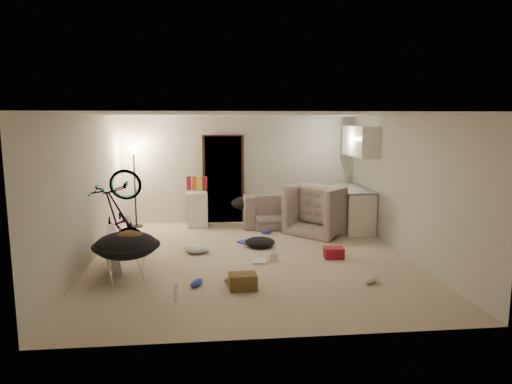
{
  "coord_description": "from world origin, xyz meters",
  "views": [
    {
      "loc": [
        -0.72,
        -7.72,
        2.41
      ],
      "look_at": [
        0.13,
        0.6,
        1.09
      ],
      "focal_mm": 32.0,
      "sensor_mm": 36.0,
      "label": 1
    }
  ],
  "objects": [
    {
      "name": "wall_right",
      "position": [
        2.76,
        0.0,
        1.25
      ],
      "size": [
        0.02,
        6.0,
        2.5
      ],
      "primitive_type": "cube",
      "color": "beige",
      "rests_on": "floor"
    },
    {
      "name": "book_white",
      "position": [
        0.11,
        -0.23,
        0.01
      ],
      "size": [
        0.26,
        0.32,
        0.03
      ],
      "primitive_type": "cube",
      "rotation": [
        0.0,
        0.0,
        -0.16
      ],
      "color": "silver",
      "rests_on": "floor"
    },
    {
      "name": "shoe_2",
      "position": [
        -0.94,
        -1.29,
        0.05
      ],
      "size": [
        0.24,
        0.31,
        0.11
      ],
      "primitive_type": "ellipsoid",
      "rotation": [
        0.0,
        0.0,
        1.09
      ],
      "color": "#2E3FA8",
      "rests_on": "floor"
    },
    {
      "name": "doorway",
      "position": [
        -0.4,
        2.97,
        1.02
      ],
      "size": [
        0.85,
        0.1,
        2.04
      ],
      "primitive_type": "cube",
      "color": "black",
      "rests_on": "floor"
    },
    {
      "name": "bicycle",
      "position": [
        -2.3,
        0.28,
        0.42
      ],
      "size": [
        1.64,
        0.76,
        0.93
      ],
      "primitive_type": "imported",
      "rotation": [
        0.0,
        -0.17,
        1.54
      ],
      "color": "black",
      "rests_on": "floor"
    },
    {
      "name": "juicer",
      "position": [
        0.36,
        -0.21,
        0.09
      ],
      "size": [
        0.15,
        0.15,
        0.21
      ],
      "color": "beige",
      "rests_on": "floor"
    },
    {
      "name": "wall_front",
      "position": [
        0.0,
        -3.01,
        1.25
      ],
      "size": [
        5.5,
        0.02,
        2.5
      ],
      "primitive_type": "cube",
      "color": "beige",
      "rests_on": "floor"
    },
    {
      "name": "sofa_drape",
      "position": [
        0.04,
        2.45,
        0.54
      ],
      "size": [
        0.65,
        0.57,
        0.28
      ],
      "primitive_type": "ellipsoid",
      "rotation": [
        0.0,
        0.0,
        0.22
      ],
      "color": "black",
      "rests_on": "sofa"
    },
    {
      "name": "snack_box_1",
      "position": [
        -1.07,
        2.55,
        1.0
      ],
      "size": [
        0.1,
        0.07,
        0.3
      ],
      "primitive_type": "cube",
      "rotation": [
        0.0,
        0.0,
        0.04
      ],
      "color": "#DA5A1B",
      "rests_on": "mini_fridge"
    },
    {
      "name": "snack_box_3",
      "position": [
        -0.83,
        2.55,
        1.0
      ],
      "size": [
        0.12,
        0.1,
        0.3
      ],
      "primitive_type": "cube",
      "rotation": [
        0.0,
        0.0,
        -0.3
      ],
      "color": "maroon",
      "rests_on": "mini_fridge"
    },
    {
      "name": "kitchen_uppers",
      "position": [
        2.56,
        2.0,
        1.95
      ],
      "size": [
        0.38,
        1.4,
        0.65
      ],
      "primitive_type": "cube",
      "color": "white",
      "rests_on": "wall_right"
    },
    {
      "name": "snack_box_2",
      "position": [
        -0.95,
        2.55,
        1.0
      ],
      "size": [
        0.11,
        0.08,
        0.3
      ],
      "primitive_type": "cube",
      "rotation": [
        0.0,
        0.0,
        -0.09
      ],
      "color": "yellow",
      "rests_on": "mini_fridge"
    },
    {
      "name": "shoe_3",
      "position": [
        -0.42,
        -1.3,
        0.05
      ],
      "size": [
        0.29,
        0.28,
        0.11
      ],
      "primitive_type": "ellipsoid",
      "rotation": [
        0.0,
        0.0,
        -0.78
      ],
      "color": "slate",
      "rests_on": "floor"
    },
    {
      "name": "door_trim",
      "position": [
        -0.4,
        2.94,
        1.02
      ],
      "size": [
        0.97,
        0.04,
        2.1
      ],
      "primitive_type": "cube",
      "color": "#371D13",
      "rests_on": "floor"
    },
    {
      "name": "tv_box",
      "position": [
        -2.3,
        -0.23,
        0.31
      ],
      "size": [
        0.4,
        0.98,
        0.64
      ],
      "primitive_type": "cube",
      "rotation": [
        0.0,
        -0.21,
        0.17
      ],
      "color": "silver",
      "rests_on": "floor"
    },
    {
      "name": "clothes_lump_b",
      "position": [
        0.88,
        2.55,
        0.07
      ],
      "size": [
        0.61,
        0.59,
        0.14
      ],
      "primitive_type": "ellipsoid",
      "rotation": [
        0.0,
        0.0,
        0.55
      ],
      "color": "black",
      "rests_on": "floor"
    },
    {
      "name": "wall_left",
      "position": [
        -2.76,
        0.0,
        1.25
      ],
      "size": [
        0.02,
        6.0,
        2.5
      ],
      "primitive_type": "cube",
      "color": "beige",
      "rests_on": "floor"
    },
    {
      "name": "armchair",
      "position": [
        1.75,
        1.76,
        0.39
      ],
      "size": [
        1.57,
        1.58,
        0.77
      ],
      "primitive_type": "imported",
      "rotation": [
        0.0,
        0.0,
        2.33
      ],
      "color": "#3C433B",
      "rests_on": "floor"
    },
    {
      "name": "ceiling",
      "position": [
        0.0,
        0.0,
        2.51
      ],
      "size": [
        5.5,
        6.0,
        0.02
      ],
      "primitive_type": "cube",
      "color": "white",
      "rests_on": "wall_back"
    },
    {
      "name": "book_asset",
      "position": [
        -1.21,
        -1.87,
        0.01
      ],
      "size": [
        0.28,
        0.22,
        0.02
      ],
      "primitive_type": "imported",
      "rotation": [
        0.0,
        0.0,
        1.4
      ],
      "color": "maroon",
      "rests_on": "floor"
    },
    {
      "name": "floor_lamp",
      "position": [
        -2.4,
        2.65,
        1.31
      ],
      "size": [
        0.28,
        0.28,
        1.81
      ],
      "color": "black",
      "rests_on": "floor"
    },
    {
      "name": "shoe_0",
      "position": [
        0.47,
        1.67,
        0.05
      ],
      "size": [
        0.28,
        0.21,
        0.1
      ],
      "primitive_type": "ellipsoid",
      "rotation": [
        0.0,
        0.0,
        0.49
      ],
      "color": "#2E3FA8",
      "rests_on": "floor"
    },
    {
      "name": "clothes_lump_c",
      "position": [
        -0.98,
        0.44,
        0.07
      ],
      "size": [
        0.54,
        0.49,
        0.14
      ],
      "primitive_type": "ellipsoid",
      "rotation": [
        0.0,
        0.0,
        -0.25
      ],
      "color": "silver",
      "rests_on": "floor"
    },
    {
      "name": "newspaper",
      "position": [
        0.21,
        1.43,
        0.0
      ],
      "size": [
        0.56,
        0.63,
        0.01
      ],
      "primitive_type": "cube",
      "rotation": [
        0.0,
        0.0,
        0.38
      ],
      "color": "#BBB8AD",
      "rests_on": "floor"
    },
    {
      "name": "drink_case_a",
      "position": [
        -0.27,
        -1.46,
        0.11
      ],
      "size": [
        0.41,
        0.3,
        0.23
      ],
      "primitive_type": "cube",
      "rotation": [
        0.0,
        0.0,
        0.05
      ],
      "color": "brown",
      "rests_on": "floor"
    },
    {
      "name": "floor",
      "position": [
        0.0,
        0.0,
        -0.01
      ],
      "size": [
        5.5,
        6.0,
        0.02
      ],
      "primitive_type": "cube",
      "color": "#C7B499",
      "rests_on": "ground"
    },
    {
      "name": "saucer_chair",
      "position": [
        -2.0,
        -0.84,
        0.43
      ],
      "size": [
        1.02,
        1.02,
        0.72
      ],
      "color": "silver",
      "rests_on": "floor"
    },
    {
      "name": "counter_top",
      "position": [
        2.43,
        2.0,
        0.9
      ],
      "size": [
        0.64,
        1.54,
        0.04
      ],
      "primitive_type": "cube",
      "color": "gray",
      "rests_on": "kitchen_counter"
    },
    {
      "name": "wall_back",
      "position": [
        0.0,
        3.01,
        1.25
      ],
      "size": [
        5.5,
        0.02,
        2.5
      ],
      "primitive_type": "cube",
      "color": "beige",
      "rests_on": "floor"
    },
    {
      "name": "snack_box_0",
      "position": [
        -1.19,
        2.55,
        1.0
      ],
      "size": [
        0.1,
        0.07,
        0.3
      ],
      "primitive_type": "cube",
      "rotation": [
        0.0,
        0.0,
        0.05
      ],
      "color": "maroon",
      "rests_on": "mini_fridge"
    },
    {
      "name": "shoe_4",
      "position": [
        1.65,
        -1.42,
        0.06
      ],
      "size": [
        0.3,
        0.3,
        0.11
      ],
      "primitive_type": "ellipsoid",
      "rotation": [
        0.0,
        0.0,
        0.78
      ],
      "color": "white",
      "rests_on": "floor"
    },
    {
      "name": "hoodie",
      "position": [
        -1.95,
        -0.87,
        0.63
      ],
      "size": [
        0.58,
        0.53,
        0.22
      ],
      "primitive_type": "ellipsoid",
      "rotation": [
        0.0,
        0.0,
        0.33
      ],
      "color": "#4D321A",
      "rests_on": "saucer_chair"
    },
    {
      "name": "clothes_lump_a",
      "position": [
        0.22,
        0.7,
        0.09
      ],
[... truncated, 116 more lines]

